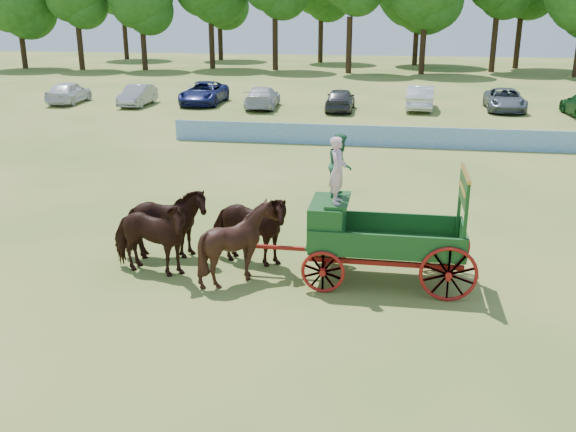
{
  "coord_description": "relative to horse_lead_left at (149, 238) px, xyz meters",
  "views": [
    {
      "loc": [
        -2.66,
        -14.12,
        6.78
      ],
      "look_at": [
        -5.38,
        2.28,
        1.3
      ],
      "focal_mm": 40.0,
      "sensor_mm": 36.0,
      "label": 1
    }
  ],
  "objects": [
    {
      "name": "horse_wheel_left",
      "position": [
        2.4,
        0.0,
        0.0
      ],
      "size": [
        1.96,
        1.76,
        2.06
      ],
      "primitive_type": "imported",
      "rotation": [
        0.0,
        0.0,
        1.62
      ],
      "color": "black",
      "rests_on": "ground"
    },
    {
      "name": "horse_wheel_right",
      "position": [
        2.4,
        1.1,
        0.0
      ],
      "size": [
        2.61,
        1.58,
        2.06
      ],
      "primitive_type": "imported",
      "rotation": [
        0.0,
        0.0,
        1.36
      ],
      "color": "black",
      "rests_on": "ground"
    },
    {
      "name": "ground",
      "position": [
        8.79,
        -0.73,
        -1.03
      ],
      "size": [
        160.0,
        160.0,
        0.0
      ],
      "primitive_type": "plane",
      "color": "#A4944A",
      "rests_on": "ground"
    },
    {
      "name": "farm_dray",
      "position": [
        5.35,
        0.58,
        0.65
      ],
      "size": [
        6.0,
        2.0,
        3.8
      ],
      "color": "#A01B10",
      "rests_on": "ground"
    },
    {
      "name": "parked_cars",
      "position": [
        11.6,
        29.15,
        -0.26
      ],
      "size": [
        57.99,
        7.91,
        1.64
      ],
      "color": "silver",
      "rests_on": "ground"
    },
    {
      "name": "horse_lead_right",
      "position": [
        0.0,
        1.1,
        0.0
      ],
      "size": [
        2.63,
        1.67,
        2.06
      ],
      "primitive_type": "imported",
      "rotation": [
        0.0,
        0.0,
        1.82
      ],
      "color": "black",
      "rests_on": "ground"
    },
    {
      "name": "sponsor_banner",
      "position": [
        7.79,
        17.27,
        -0.5
      ],
      "size": [
        26.0,
        0.08,
        1.05
      ],
      "primitive_type": "cube",
      "color": "#2066B2",
      "rests_on": "ground"
    },
    {
      "name": "horse_lead_left",
      "position": [
        0.0,
        0.0,
        0.0
      ],
      "size": [
        2.59,
        1.5,
        2.06
      ],
      "primitive_type": "imported",
      "rotation": [
        0.0,
        0.0,
        1.4
      ],
      "color": "black",
      "rests_on": "ground"
    }
  ]
}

